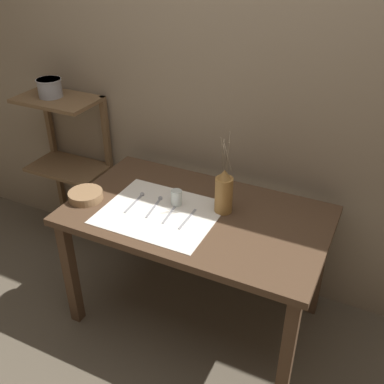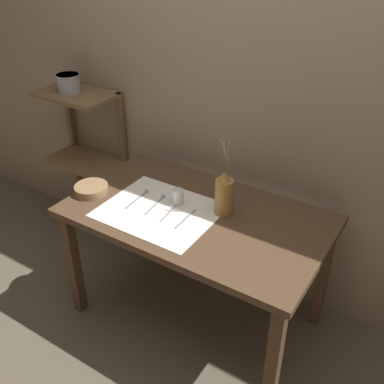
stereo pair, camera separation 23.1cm
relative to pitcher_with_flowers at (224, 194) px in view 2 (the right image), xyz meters
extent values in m
plane|color=brown|center=(-0.12, -0.08, -0.87)|extent=(12.00, 12.00, 0.00)
cube|color=gray|center=(-0.12, 0.43, 0.33)|extent=(7.00, 0.06, 2.40)
cube|color=#4C3523|center=(-0.12, -0.08, -0.14)|extent=(1.38, 0.80, 0.04)
cube|color=#4C3523|center=(-0.75, -0.41, -0.51)|extent=(0.06, 0.06, 0.71)
cube|color=#4C3523|center=(0.51, -0.41, -0.51)|extent=(0.06, 0.06, 0.71)
cube|color=#4C3523|center=(-0.75, 0.26, -0.51)|extent=(0.06, 0.06, 0.71)
cube|color=#4C3523|center=(0.51, 0.26, -0.51)|extent=(0.06, 0.06, 0.71)
cube|color=brown|center=(-1.24, 0.22, 0.23)|extent=(0.52, 0.32, 0.02)
cube|color=brown|center=(-1.24, 0.22, -0.25)|extent=(0.52, 0.32, 0.02)
cube|color=brown|center=(-1.48, 0.37, -0.31)|extent=(0.04, 0.04, 1.11)
cube|color=brown|center=(-0.99, 0.37, -0.31)|extent=(0.04, 0.04, 1.11)
cube|color=white|center=(-0.29, -0.16, -0.11)|extent=(0.60, 0.50, 0.00)
cylinder|color=olive|center=(0.00, 0.00, -0.02)|extent=(0.09, 0.09, 0.20)
cone|color=olive|center=(0.00, 0.00, 0.11)|extent=(0.07, 0.07, 0.05)
cylinder|color=brown|center=(-0.01, 0.00, 0.21)|extent=(0.01, 0.01, 0.16)
cylinder|color=brown|center=(0.01, 0.00, 0.24)|extent=(0.01, 0.01, 0.21)
cylinder|color=brown|center=(-0.02, -0.01, 0.23)|extent=(0.00, 0.05, 0.19)
cylinder|color=brown|center=(0.01, 0.00, 0.21)|extent=(0.03, 0.03, 0.16)
cylinder|color=brown|center=(0.00, 0.00, 0.20)|extent=(0.04, 0.01, 0.14)
cylinder|color=brown|center=(0.01, -0.01, 0.22)|extent=(0.04, 0.02, 0.16)
cylinder|color=#8E6B47|center=(-0.73, -0.22, -0.09)|extent=(0.19, 0.19, 0.05)
cylinder|color=silver|center=(-0.25, -0.05, -0.07)|extent=(0.06, 0.06, 0.08)
cube|color=#939399|center=(-0.46, -0.15, -0.11)|extent=(0.02, 0.20, 0.00)
sphere|color=#939399|center=(-0.47, -0.05, -0.11)|extent=(0.02, 0.02, 0.02)
cube|color=#939399|center=(-0.34, -0.14, -0.11)|extent=(0.04, 0.19, 0.00)
sphere|color=#939399|center=(-0.36, -0.04, -0.11)|extent=(0.02, 0.02, 0.02)
cube|color=#939399|center=(-0.24, -0.15, -0.11)|extent=(0.03, 0.20, 0.00)
cube|color=#939399|center=(-0.13, -0.16, -0.11)|extent=(0.01, 0.20, 0.00)
cylinder|color=#939399|center=(-1.28, 0.22, 0.30)|extent=(0.15, 0.15, 0.11)
cylinder|color=#939399|center=(-1.28, 0.22, 0.36)|extent=(0.16, 0.16, 0.01)
camera|label=1|loc=(0.71, -1.85, 1.21)|focal=42.00mm
camera|label=2|loc=(0.91, -1.74, 1.21)|focal=42.00mm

